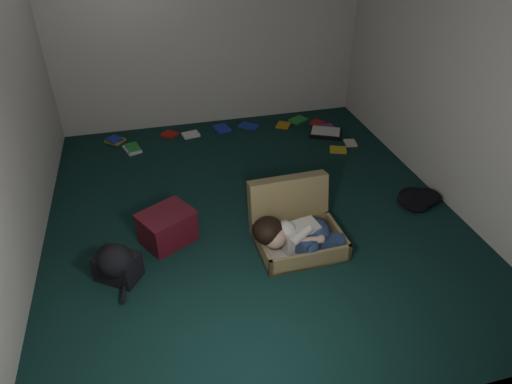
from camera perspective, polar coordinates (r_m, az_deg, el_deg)
name	(u,v)px	position (r m, az deg, el deg)	size (l,w,h in m)	color
floor	(252,213)	(4.64, -0.46, -2.59)	(4.50, 4.50, 0.00)	#0F2D29
wall_back	(209,26)	(6.11, -5.95, 19.93)	(4.50, 4.50, 0.00)	silver
wall_front	(369,267)	(2.19, 13.96, -9.05)	(4.50, 4.50, 0.00)	silver
wall_right	(456,71)	(4.86, 23.75, 13.66)	(4.50, 4.50, 0.00)	silver
suitcase	(295,225)	(4.22, 4.90, -4.16)	(0.78, 0.76, 0.56)	#917F50
person	(297,235)	(4.04, 5.16, -5.38)	(0.82, 0.39, 0.34)	silver
maroon_bin	(167,227)	(4.26, -11.02, -4.34)	(0.58, 0.54, 0.32)	#56111D
backpack	(118,266)	(4.01, -16.92, -8.78)	(0.44, 0.35, 0.26)	black
clothing_pile	(416,197)	(5.03, 19.41, -0.63)	(0.41, 0.33, 0.13)	black
paper_tray	(326,133)	(6.20, 8.69, 7.34)	(0.50, 0.46, 0.06)	black
book_scatter	(250,133)	(6.15, -0.74, 7.34)	(3.14, 1.22, 0.02)	gold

